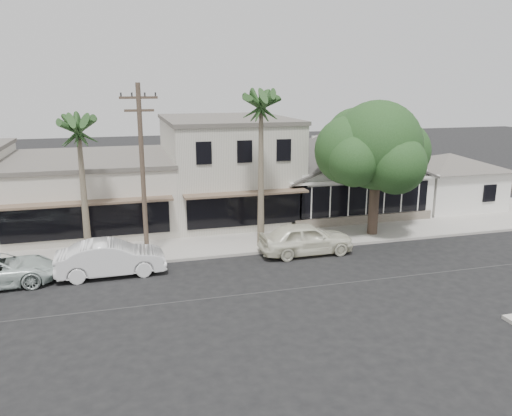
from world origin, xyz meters
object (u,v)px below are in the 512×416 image
object	(u,v)px
car_0	(306,238)
shade_tree	(374,148)
car_1	(111,258)
utility_pole	(143,171)

from	to	relation	value
car_0	shade_tree	distance (m)	7.05
shade_tree	car_0	bearing A→B (deg)	-155.87
car_1	shade_tree	bearing A→B (deg)	-81.53
utility_pole	shade_tree	distance (m)	13.40
car_1	shade_tree	xyz separation A→B (m)	(15.08, 2.62, 4.47)
car_0	shade_tree	world-z (taller)	shade_tree
utility_pole	car_0	bearing A→B (deg)	-5.89
utility_pole	car_1	bearing A→B (deg)	-144.75
utility_pole	shade_tree	world-z (taller)	utility_pole
utility_pole	car_1	xyz separation A→B (m)	(-1.76, -1.24, -3.95)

